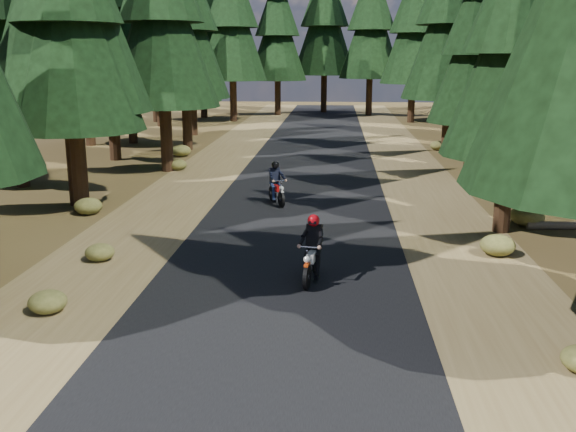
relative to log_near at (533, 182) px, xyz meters
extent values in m
plane|color=#453418|center=(-8.98, -11.48, -0.16)|extent=(120.00, 120.00, 0.00)
cube|color=black|center=(-8.98, -6.48, -0.15)|extent=(6.00, 100.00, 0.01)
cube|color=brown|center=(-13.58, -6.48, -0.16)|extent=(3.20, 100.00, 0.01)
cube|color=brown|center=(-4.38, -6.48, -0.16)|extent=(3.20, 100.00, 0.01)
cylinder|color=black|center=(-16.24, -5.31, 2.51)|extent=(0.51, 0.51, 5.34)
cone|color=black|center=(-16.24, -5.31, 5.85)|extent=(4.54, 4.54, 6.68)
cylinder|color=black|center=(-2.93, -7.00, 2.10)|extent=(0.48, 0.48, 4.52)
cone|color=black|center=(-2.93, -7.00, 4.92)|extent=(3.84, 3.84, 5.65)
cylinder|color=black|center=(-16.69, -4.52, 3.05)|extent=(0.56, 0.56, 6.43)
cylinder|color=black|center=(-0.70, -4.09, 2.76)|extent=(0.53, 0.53, 5.84)
cone|color=black|center=(-0.70, -4.09, 6.41)|extent=(4.96, 4.96, 7.30)
cylinder|color=black|center=(-20.12, -1.55, 2.62)|extent=(0.52, 0.52, 5.56)
cone|color=black|center=(-20.12, -1.55, 6.10)|extent=(4.73, 4.73, 6.95)
cylinder|color=black|center=(-15.34, 2.41, 2.70)|extent=(0.53, 0.53, 5.72)
cone|color=black|center=(-15.34, 2.41, 6.27)|extent=(4.86, 4.86, 7.15)
cylinder|color=black|center=(-2.01, 2.59, 2.09)|extent=(0.48, 0.48, 4.51)
cone|color=black|center=(-2.01, 2.59, 4.91)|extent=(3.83, 3.83, 5.64)
cone|color=black|center=(-2.01, 2.59, 6.94)|extent=(2.93, 2.93, 4.06)
cylinder|color=black|center=(-18.74, 5.37, 3.02)|extent=(0.55, 0.55, 6.37)
cone|color=black|center=(-18.74, 5.37, 7.00)|extent=(5.41, 5.41, 7.96)
cylinder|color=black|center=(1.49, 5.33, 3.08)|extent=(0.56, 0.56, 6.47)
cone|color=black|center=(1.49, 5.33, 7.12)|extent=(5.50, 5.50, 8.09)
cylinder|color=black|center=(-15.98, 9.28, 2.66)|extent=(0.53, 0.53, 5.64)
cone|color=black|center=(-15.98, 9.28, 6.18)|extent=(4.79, 4.79, 7.05)
cylinder|color=black|center=(-2.06, 8.26, 2.75)|extent=(0.53, 0.53, 5.83)
cone|color=black|center=(-2.06, 8.26, 6.40)|extent=(4.95, 4.95, 7.29)
cylinder|color=black|center=(-19.85, 11.74, 2.56)|extent=(0.52, 0.52, 5.45)
cone|color=black|center=(-19.85, 11.74, 5.97)|extent=(4.63, 4.63, 6.81)
cylinder|color=black|center=(2.54, 12.67, 2.15)|extent=(0.48, 0.48, 4.61)
cone|color=black|center=(2.54, 12.67, 5.03)|extent=(3.92, 3.92, 5.77)
cone|color=black|center=(2.54, 12.67, 7.11)|extent=(3.00, 3.00, 4.15)
cylinder|color=black|center=(-17.10, 15.98, 2.05)|extent=(0.48, 0.48, 4.42)
cone|color=black|center=(-17.10, 15.98, 4.81)|extent=(3.76, 3.76, 5.52)
cone|color=black|center=(-17.10, 15.98, 6.80)|extent=(2.87, 2.87, 3.98)
cylinder|color=black|center=(-0.64, 16.93, 2.72)|extent=(0.53, 0.53, 5.76)
cone|color=black|center=(-0.64, 16.93, 6.32)|extent=(4.90, 4.90, 7.21)
cylinder|color=black|center=(-20.77, 21.29, 2.21)|extent=(0.49, 0.49, 4.75)
cone|color=black|center=(-20.77, 21.29, 5.18)|extent=(4.04, 4.04, 5.93)
cone|color=black|center=(-20.77, 21.29, 7.32)|extent=(3.09, 3.09, 4.27)
cylinder|color=black|center=(4.04, 20.61, 2.67)|extent=(0.53, 0.53, 5.66)
cone|color=black|center=(4.04, 20.61, 6.21)|extent=(4.81, 4.81, 7.07)
cylinder|color=black|center=(-21.98, 10.52, 3.04)|extent=(0.56, 0.56, 6.40)
cone|color=black|center=(-21.98, 10.52, 7.04)|extent=(5.44, 5.44, 8.00)
cylinder|color=black|center=(4.02, 14.52, 2.84)|extent=(0.54, 0.54, 6.00)
cone|color=black|center=(4.02, 14.52, 6.59)|extent=(5.10, 5.10, 7.50)
cylinder|color=black|center=(-15.98, 25.52, 3.04)|extent=(0.56, 0.56, 6.40)
cone|color=black|center=(-15.98, 25.52, 7.04)|extent=(5.44, 5.44, 8.00)
cylinder|color=black|center=(-1.98, 25.52, 2.84)|extent=(0.54, 0.54, 6.00)
cone|color=black|center=(-1.98, 25.52, 6.59)|extent=(5.10, 5.10, 7.50)
cylinder|color=black|center=(-18.98, 28.52, 3.24)|extent=(0.57, 0.57, 6.80)
cone|color=black|center=(-18.98, 28.52, 7.49)|extent=(5.78, 5.78, 8.50)
cylinder|color=black|center=(1.02, 28.52, 3.04)|extent=(0.56, 0.56, 6.40)
cone|color=black|center=(1.02, 28.52, 7.04)|extent=(5.44, 5.44, 8.00)
cylinder|color=black|center=(-12.98, 31.52, 2.84)|extent=(0.54, 0.54, 6.00)
cone|color=black|center=(-12.98, 31.52, 6.59)|extent=(5.10, 5.10, 7.50)
cone|color=black|center=(-12.98, 31.52, 9.29)|extent=(3.90, 3.90, 5.40)
cylinder|color=black|center=(-4.98, 31.52, 3.04)|extent=(0.56, 0.56, 6.40)
cone|color=black|center=(-4.98, 31.52, 7.04)|extent=(5.44, 5.44, 8.00)
cylinder|color=black|center=(-8.98, 34.52, 3.24)|extent=(0.57, 0.57, 6.80)
cone|color=black|center=(-8.98, 34.52, 7.49)|extent=(5.78, 5.78, 8.50)
cylinder|color=black|center=(-21.98, 24.52, 2.64)|extent=(0.52, 0.52, 5.60)
cone|color=black|center=(-21.98, 24.52, 6.14)|extent=(4.76, 4.76, 7.00)
cone|color=black|center=(-21.98, 24.52, 8.66)|extent=(3.64, 3.64, 5.04)
cylinder|color=black|center=(4.02, 24.52, 2.84)|extent=(0.54, 0.54, 6.00)
cone|color=black|center=(4.02, 24.52, 6.59)|extent=(5.10, 5.10, 7.50)
cylinder|color=#4C4233|center=(0.00, 0.00, 0.00)|extent=(4.41, 3.24, 0.32)
ellipsoid|color=#474C1E|center=(-15.75, 6.72, 0.14)|extent=(0.99, 0.99, 0.60)
ellipsoid|color=#474C1E|center=(-14.94, 2.64, 0.09)|extent=(0.83, 0.83, 0.50)
ellipsoid|color=#474C1E|center=(-15.83, -5.80, 0.11)|extent=(0.90, 0.90, 0.54)
ellipsoid|color=#474C1E|center=(-2.20, 10.03, 0.10)|extent=(0.86, 0.86, 0.51)
ellipsoid|color=#474C1E|center=(-1.29, 4.06, 0.18)|extent=(1.12, 1.12, 0.67)
ellipsoid|color=#474C1E|center=(-13.69, -10.58, 0.06)|extent=(0.73, 0.73, 0.44)
ellipsoid|color=#474C1E|center=(-3.60, -9.37, 0.11)|extent=(0.90, 0.90, 0.54)
ellipsoid|color=#474C1E|center=(-13.52, -13.95, 0.07)|extent=(0.76, 0.76, 0.46)
ellipsoid|color=#474C1E|center=(-1.97, -6.25, 0.15)|extent=(1.03, 1.03, 0.62)
cube|color=black|center=(-8.31, -11.72, 0.88)|extent=(0.37, 0.26, 0.50)
sphere|color=#AB060E|center=(-8.31, -11.72, 1.24)|extent=(0.32, 0.32, 0.28)
cube|color=black|center=(-9.83, -3.91, 0.85)|extent=(0.39, 0.32, 0.48)
sphere|color=black|center=(-9.83, -3.91, 1.21)|extent=(0.35, 0.35, 0.27)
camera|label=1|loc=(-7.82, -25.60, 4.84)|focal=40.00mm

